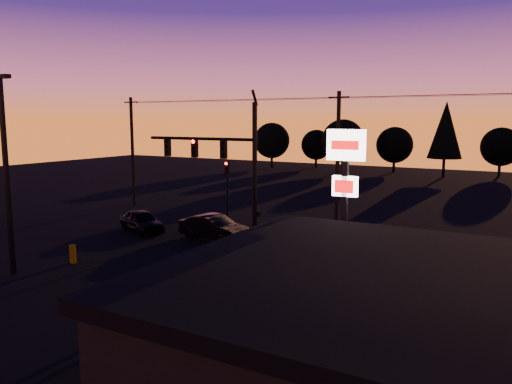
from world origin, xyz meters
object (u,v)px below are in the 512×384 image
(secondary_signal, at_px, (227,183))
(car_left, at_px, (142,221))
(car_right, at_px, (416,246))
(pylon_sign, at_px, (345,178))
(suv_parked, at_px, (360,328))
(car_mid, at_px, (214,228))
(traffic_signal_mast, at_px, (227,165))
(bollard, at_px, (73,254))
(parking_lot_light, at_px, (6,162))

(secondary_signal, relative_size, car_left, 1.07)
(car_left, xyz_separation_m, car_right, (16.80, 2.40, -0.06))
(secondary_signal, bearing_deg, car_left, -127.76)
(pylon_sign, distance_m, suv_parked, 6.11)
(car_right, relative_size, suv_parked, 0.84)
(car_left, bearing_deg, secondary_signal, -14.45)
(secondary_signal, bearing_deg, suv_parked, -44.88)
(car_mid, bearing_deg, pylon_sign, -112.64)
(car_right, bearing_deg, traffic_signal_mast, -53.07)
(bollard, distance_m, car_right, 17.65)
(bollard, bearing_deg, car_right, 32.93)
(secondary_signal, height_order, car_left, secondary_signal)
(car_left, xyz_separation_m, suv_parked, (17.59, -9.33, 0.03))
(parking_lot_light, distance_m, pylon_sign, 15.19)
(car_left, bearing_deg, car_right, -58.56)
(car_right, bearing_deg, suv_parked, 8.42)
(pylon_sign, bearing_deg, car_mid, 150.50)
(car_left, distance_m, car_right, 16.97)
(traffic_signal_mast, distance_m, bollard, 8.99)
(secondary_signal, relative_size, suv_parked, 0.84)
(secondary_signal, distance_m, car_left, 6.23)
(secondary_signal, height_order, car_right, secondary_signal)
(parking_lot_light, height_order, bollard, parking_lot_light)
(suv_parked, bearing_deg, secondary_signal, 141.25)
(traffic_signal_mast, height_order, car_left, traffic_signal_mast)
(traffic_signal_mast, relative_size, car_left, 2.12)
(bollard, relative_size, car_mid, 0.20)
(secondary_signal, xyz_separation_m, car_right, (13.22, -2.22, -2.23))
(parking_lot_light, distance_m, car_left, 10.93)
(bollard, distance_m, car_mid, 8.33)
(bollard, bearing_deg, secondary_signal, 82.33)
(parking_lot_light, xyz_separation_m, car_right, (15.72, 12.26, -4.64))
(pylon_sign, distance_m, car_mid, 12.40)
(parking_lot_light, relative_size, car_right, 2.11)
(car_left, bearing_deg, traffic_signal_mast, -85.40)
(parking_lot_light, relative_size, car_left, 2.26)
(pylon_sign, relative_size, car_right, 1.57)
(pylon_sign, relative_size, car_left, 1.68)
(parking_lot_light, bearing_deg, car_right, 37.95)
(secondary_signal, height_order, bollard, secondary_signal)
(secondary_signal, distance_m, parking_lot_light, 14.90)
(secondary_signal, relative_size, bollard, 4.68)
(secondary_signal, bearing_deg, traffic_signal_mast, -56.81)
(car_left, bearing_deg, suv_parked, -94.64)
(traffic_signal_mast, bearing_deg, secondary_signal, 123.19)
(car_left, distance_m, suv_parked, 19.91)
(parking_lot_light, distance_m, bollard, 5.57)
(bollard, xyz_separation_m, car_mid, (3.42, 7.58, 0.29))
(pylon_sign, distance_m, car_left, 17.01)
(traffic_signal_mast, bearing_deg, bollard, -146.34)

